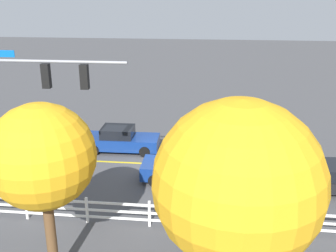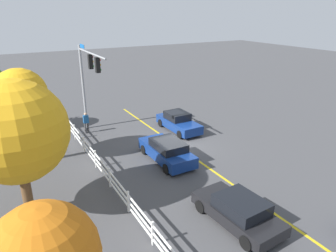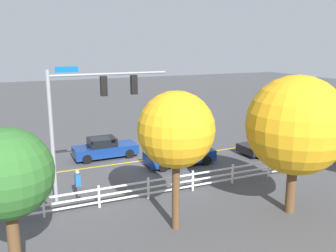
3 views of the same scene
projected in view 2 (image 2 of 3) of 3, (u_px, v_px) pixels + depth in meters
name	position (u px, v px, depth m)	size (l,w,h in m)	color
ground_plane	(176.00, 145.00, 22.47)	(120.00, 120.00, 0.00)	#444447
lane_center_stripe	(209.00, 168.00, 19.21)	(28.00, 0.16, 0.01)	gold
signal_assembly	(88.00, 74.00, 22.68)	(6.14, 0.38, 6.84)	gray
car_0	(167.00, 151.00, 20.00)	(4.62, 1.96, 1.42)	navy
car_1	(238.00, 211.00, 14.12)	(4.47, 2.25, 1.34)	black
car_3	(178.00, 122.00, 25.07)	(4.44, 1.89, 1.48)	navy
pedestrian	(86.00, 122.00, 24.43)	(0.28, 0.41, 1.69)	#3F3F42
white_rail_fence	(110.00, 177.00, 17.03)	(26.10, 0.10, 1.15)	white
tree_1	(20.00, 96.00, 18.36)	(3.23, 3.23, 6.07)	brown
tree_3	(16.00, 132.00, 13.43)	(4.59, 4.59, 6.58)	brown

